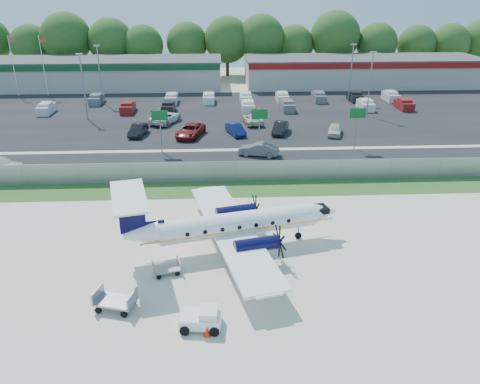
{
  "coord_description": "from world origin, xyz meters",
  "views": [
    {
      "loc": [
        -1.67,
        -27.73,
        16.98
      ],
      "look_at": [
        0.0,
        6.0,
        2.3
      ],
      "focal_mm": 35.0,
      "sensor_mm": 36.0,
      "label": 1
    }
  ],
  "objects_px": {
    "baggage_cart_near": "(167,268)",
    "baggage_cart_far": "(115,301)",
    "aircraft": "(233,224)",
    "pushback_tug": "(203,318)"
  },
  "relations": [
    {
      "from": "pushback_tug",
      "to": "baggage_cart_far",
      "type": "distance_m",
      "value": 5.38
    },
    {
      "from": "pushback_tug",
      "to": "baggage_cart_far",
      "type": "relative_size",
      "value": 0.92
    },
    {
      "from": "aircraft",
      "to": "pushback_tug",
      "type": "height_order",
      "value": "aircraft"
    },
    {
      "from": "baggage_cart_near",
      "to": "baggage_cart_far",
      "type": "distance_m",
      "value": 4.35
    },
    {
      "from": "aircraft",
      "to": "baggage_cart_near",
      "type": "distance_m",
      "value": 5.59
    },
    {
      "from": "baggage_cart_near",
      "to": "baggage_cart_far",
      "type": "xyz_separation_m",
      "value": [
        -2.59,
        -3.49,
        0.13
      ]
    },
    {
      "from": "baggage_cart_near",
      "to": "aircraft",
      "type": "bearing_deg",
      "value": 34.53
    },
    {
      "from": "aircraft",
      "to": "baggage_cart_near",
      "type": "xyz_separation_m",
      "value": [
        -4.44,
        -3.05,
        -1.49
      ]
    },
    {
      "from": "pushback_tug",
      "to": "baggage_cart_near",
      "type": "relative_size",
      "value": 1.2
    },
    {
      "from": "baggage_cart_far",
      "to": "baggage_cart_near",
      "type": "bearing_deg",
      "value": 53.46
    }
  ]
}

